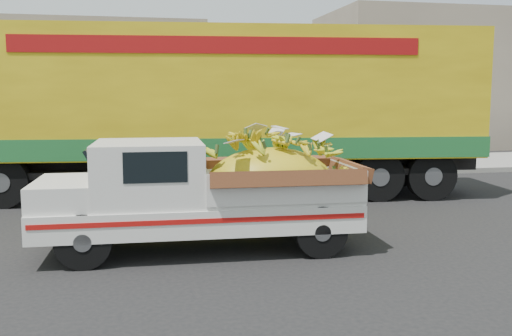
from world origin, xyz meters
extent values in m
plane|color=black|center=(0.00, 0.00, 0.00)|extent=(100.00, 100.00, 0.00)
cube|color=gray|center=(0.00, 6.92, 0.07)|extent=(60.00, 0.25, 0.15)
cube|color=gray|center=(0.00, 9.02, 0.07)|extent=(60.00, 4.00, 0.14)
cube|color=gray|center=(14.00, 15.92, 3.00)|extent=(14.00, 6.00, 6.00)
cylinder|color=black|center=(-2.24, -0.77, 0.38)|extent=(0.77, 0.24, 0.76)
cylinder|color=black|center=(-2.19, 0.69, 0.38)|extent=(0.77, 0.24, 0.76)
cylinder|color=black|center=(1.06, -0.87, 0.38)|extent=(0.77, 0.24, 0.76)
cylinder|color=black|center=(1.11, 0.59, 0.38)|extent=(0.77, 0.24, 0.76)
cube|color=silver|center=(-0.62, -0.09, 0.56)|extent=(4.76, 1.85, 0.39)
cube|color=#A50F0C|center=(-0.65, -0.94, 0.62)|extent=(4.61, 0.16, 0.07)
cube|color=silver|center=(-2.93, -0.01, 0.45)|extent=(0.15, 1.67, 0.14)
cube|color=silver|center=(-2.54, -0.03, 0.93)|extent=(0.90, 1.63, 0.36)
cube|color=silver|center=(-1.34, -0.06, 1.20)|extent=(1.60, 1.68, 0.90)
cube|color=black|center=(-1.27, -0.89, 1.37)|extent=(0.85, 0.04, 0.42)
cube|color=silver|center=(0.58, -0.13, 1.01)|extent=(2.36, 1.78, 0.51)
ellipsoid|color=gold|center=(0.48, -0.12, 0.90)|extent=(2.12, 1.43, 1.28)
cylinder|color=black|center=(4.88, 2.99, 0.55)|extent=(1.13, 0.43, 1.10)
cylinder|color=black|center=(5.09, 4.97, 0.55)|extent=(1.13, 0.43, 1.10)
cylinder|color=black|center=(3.69, 3.11, 0.55)|extent=(1.13, 0.43, 1.10)
cylinder|color=black|center=(3.90, 5.10, 0.55)|extent=(1.13, 0.43, 1.10)
cylinder|color=black|center=(-4.27, 3.95, 0.55)|extent=(1.13, 0.43, 1.10)
cylinder|color=black|center=(-4.06, 5.94, 0.55)|extent=(1.13, 0.43, 1.10)
cube|color=black|center=(0.31, 4.47, 0.78)|extent=(12.04, 2.25, 0.36)
cube|color=gold|center=(0.31, 4.47, 2.38)|extent=(11.96, 3.72, 2.84)
cube|color=#1B602A|center=(0.31, 4.47, 1.21)|extent=(12.02, 3.75, 0.45)
cube|color=maroon|center=(0.18, 3.22, 3.35)|extent=(8.36, 0.90, 0.35)
camera|label=1|loc=(-1.47, -8.54, 2.32)|focal=40.00mm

